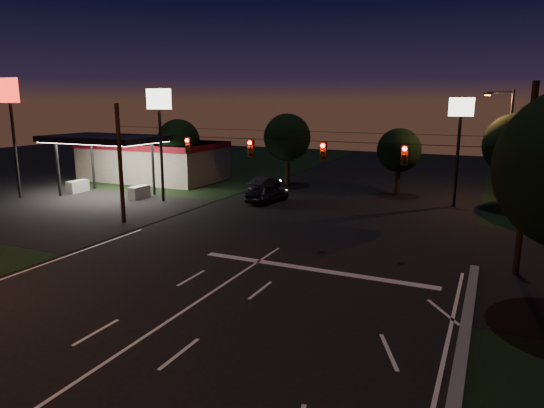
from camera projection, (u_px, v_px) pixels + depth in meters
The scene contains 17 objects.
ground at pixel (92, 371), 14.82m from camera, with size 140.00×140.00×0.00m, color black.
cross_street_left at pixel (52, 209), 37.23m from camera, with size 20.00×16.00×0.02m, color black.
stop_bar at pixel (313, 269), 23.80m from camera, with size 12.00×0.50×0.01m, color silver.
utility_pole_right at pixel (515, 274), 23.22m from camera, with size 0.30×0.30×9.00m, color black.
utility_pole_left at pixel (124, 223), 33.06m from camera, with size 0.28×0.28×8.00m, color black.
signal_span at pixel (286, 149), 26.97m from camera, with size 24.00×0.40×1.56m.
gas_station at pixel (151, 158), 50.28m from camera, with size 14.20×16.10×5.25m.
pole_sign_left_near at pixel (160, 116), 38.66m from camera, with size 2.20×0.30×9.10m.
pole_sign_left_far at pixel (11, 108), 39.89m from camera, with size 2.00×0.30×10.00m.
pole_sign_right at pixel (460, 126), 36.90m from camera, with size 1.80×0.30×8.40m.
street_light_right_far at pixel (505, 139), 37.55m from camera, with size 2.20×0.35×9.00m.
tree_far_a at pixel (179, 141), 48.06m from camera, with size 4.20×4.20×6.42m.
tree_far_b at pixel (288, 138), 47.45m from camera, with size 4.60×4.60×6.98m.
tree_far_c at pixel (399, 151), 42.18m from camera, with size 3.80×3.80×5.86m.
tree_far_d at pixel (516, 146), 36.54m from camera, with size 4.80×4.80×7.30m.
car_oncoming_a at pixel (267, 193), 39.65m from camera, with size 1.81×4.50×1.53m, color black.
car_oncoming_b at pixel (265, 184), 44.77m from camera, with size 1.39×3.97×1.31m, color black.
Camera 1 is at (10.63, -9.89, 8.08)m, focal length 32.00 mm.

